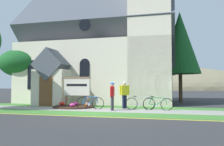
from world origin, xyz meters
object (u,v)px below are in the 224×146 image
Objects in this scene: cyclist_in_red_jersey at (112,94)px; cyclist_in_green_jersey at (124,93)px; bicycle_yellow at (90,103)px; roadside_conifer at (180,43)px; yard_deciduous_tree at (26,63)px; church_sign at (77,87)px; bicycle_silver at (158,104)px; bicycle_black at (140,103)px.

cyclist_in_green_jersey is at bearing 70.11° from cyclist_in_red_jersey.
roadside_conifer is (5.58, 7.73, 4.81)m from bicycle_yellow.
roadside_conifer is (4.06, 8.13, 4.25)m from cyclist_in_red_jersey.
church_sign is at bearing -26.46° from yard_deciduous_tree.
bicycle_yellow is 1.03× the size of cyclist_in_green_jersey.
yard_deciduous_tree is at bearing 161.57° from bicycle_silver.
bicycle_black is 1.22m from cyclist_in_green_jersey.
cyclist_in_green_jersey is (-2.08, 0.46, 0.62)m from bicycle_silver.
bicycle_yellow is 10.67m from roadside_conifer.
church_sign is 0.26× the size of roadside_conifer.
cyclist_in_red_jersey is at bearing -27.45° from yard_deciduous_tree.
bicycle_yellow is 2.25m from cyclist_in_green_jersey.
yard_deciduous_tree reaches higher than bicycle_silver.
cyclist_in_green_jersey is (0.47, 1.29, 0.04)m from cyclist_in_red_jersey.
bicycle_black reaches higher than bicycle_yellow.
bicycle_yellow is at bearing -29.70° from yard_deciduous_tree.
cyclist_in_red_jersey is 0.97× the size of cyclist_in_green_jersey.
cyclist_in_green_jersey is 0.36× the size of yard_deciduous_tree.
bicycle_silver is 4.08m from bicycle_yellow.
bicycle_silver is at bearing -18.43° from yard_deciduous_tree.
cyclist_in_red_jersey is at bearing -161.99° from bicycle_silver.
bicycle_yellow is 9.11m from yard_deciduous_tree.
cyclist_in_red_jersey is at bearing -109.89° from cyclist_in_green_jersey.
church_sign is 1.20× the size of cyclist_in_green_jersey.
cyclist_in_green_jersey is at bearing 23.92° from bicycle_yellow.
cyclist_in_red_jersey is 0.35× the size of yard_deciduous_tree.
yard_deciduous_tree is at bearing 160.88° from bicycle_black.
church_sign is at bearing -137.08° from roadside_conifer.
roadside_conifer is at bearing 62.31° from cyclist_in_green_jersey.
cyclist_in_red_jersey is at bearing -29.46° from church_sign.
roadside_conifer is 1.72× the size of yard_deciduous_tree.
bicycle_black is 3.07m from bicycle_yellow.
bicycle_black is at bearing -13.54° from cyclist_in_green_jersey.
roadside_conifer is at bearing 42.92° from church_sign.
bicycle_black is at bearing -109.94° from roadside_conifer.
bicycle_silver is at bearing -11.39° from bicycle_black.
bicycle_silver is 1.09× the size of cyclist_in_red_jersey.
roadside_conifer is at bearing 14.85° from yard_deciduous_tree.
cyclist_in_red_jersey is (1.52, -0.41, 0.56)m from bicycle_yellow.
roadside_conifer reaches higher than bicycle_yellow.
bicycle_black reaches higher than bicycle_silver.
church_sign is 0.44× the size of yard_deciduous_tree.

